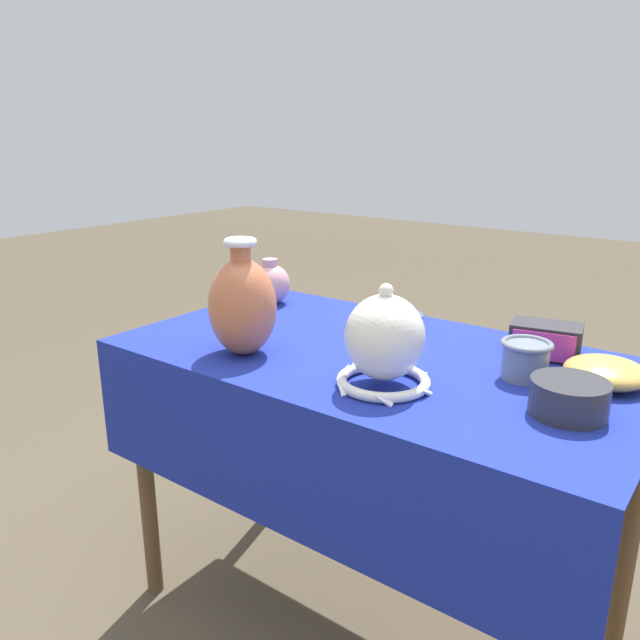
% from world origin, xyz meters
% --- Properties ---
extents(ground_plane, '(14.00, 14.00, 0.00)m').
position_xyz_m(ground_plane, '(0.00, 0.00, 0.00)').
color(ground_plane, '#4C4233').
extents(display_table, '(1.23, 0.69, 0.77)m').
position_xyz_m(display_table, '(0.00, -0.02, 0.68)').
color(display_table, brown).
rests_on(display_table, ground_plane).
extents(vase_tall_bulbous, '(0.16, 0.16, 0.27)m').
position_xyz_m(vase_tall_bulbous, '(-0.25, -0.19, 0.89)').
color(vase_tall_bulbous, '#BC6642').
rests_on(vase_tall_bulbous, display_table).
extents(vase_dome_bell, '(0.21, 0.20, 0.22)m').
position_xyz_m(vase_dome_bell, '(0.12, -0.17, 0.86)').
color(vase_dome_bell, white).
rests_on(vase_dome_bell, display_table).
extents(mosaic_tile_box, '(0.17, 0.13, 0.08)m').
position_xyz_m(mosaic_tile_box, '(0.32, 0.21, 0.81)').
color(mosaic_tile_box, '#232328').
rests_on(mosaic_tile_box, display_table).
extents(pot_squat_cobalt, '(0.12, 0.12, 0.05)m').
position_xyz_m(pot_squat_cobalt, '(-0.05, 0.18, 0.79)').
color(pot_squat_cobalt, '#3851A8').
rests_on(pot_squat_cobalt, display_table).
extents(jar_round_rose, '(0.12, 0.12, 0.14)m').
position_xyz_m(jar_round_rose, '(-0.49, 0.18, 0.83)').
color(jar_round_rose, '#D19399').
rests_on(jar_round_rose, display_table).
extents(cup_wide_slate, '(0.11, 0.11, 0.08)m').
position_xyz_m(cup_wide_slate, '(0.33, 0.05, 0.81)').
color(cup_wide_slate, slate).
rests_on(cup_wide_slate, display_table).
extents(bowl_shallow_ochre, '(0.17, 0.17, 0.06)m').
position_xyz_m(bowl_shallow_ochre, '(0.48, 0.11, 0.79)').
color(bowl_shallow_ochre, gold).
rests_on(bowl_shallow_ochre, display_table).
extents(pot_squat_charcoal, '(0.14, 0.14, 0.07)m').
position_xyz_m(pot_squat_charcoal, '(0.46, -0.08, 0.80)').
color(pot_squat_charcoal, '#2D2D33').
rests_on(pot_squat_charcoal, display_table).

